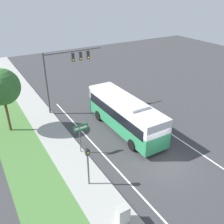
# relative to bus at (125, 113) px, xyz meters

# --- Properties ---
(ground_plane) EXTENTS (80.00, 80.00, 0.00)m
(ground_plane) POSITION_rel_bus_xyz_m (-0.13, -5.95, -1.89)
(ground_plane) COLOR #38383A
(sidewalk) EXTENTS (2.80, 80.00, 0.12)m
(sidewalk) POSITION_rel_bus_xyz_m (-6.33, -5.95, -1.83)
(sidewalk) COLOR #9E9E99
(sidewalk) RESTS_ON ground_plane
(grass_verge) EXTENTS (3.60, 80.00, 0.10)m
(grass_verge) POSITION_rel_bus_xyz_m (-9.53, -5.95, -1.84)
(grass_verge) COLOR #477538
(grass_verge) RESTS_ON ground_plane
(lane_divider_near) EXTENTS (0.14, 30.00, 0.01)m
(lane_divider_near) POSITION_rel_bus_xyz_m (-3.73, -5.95, -1.89)
(lane_divider_near) COLOR silver
(lane_divider_near) RESTS_ON ground_plane
(lane_divider_far) EXTENTS (0.14, 30.00, 0.01)m
(lane_divider_far) POSITION_rel_bus_xyz_m (3.47, -5.95, -1.89)
(lane_divider_far) COLOR silver
(lane_divider_far) RESTS_ON ground_plane
(bus) EXTENTS (2.77, 10.00, 3.44)m
(bus) POSITION_rel_bus_xyz_m (0.00, 0.00, 0.00)
(bus) COLOR #2D8956
(bus) RESTS_ON ground_plane
(signal_gantry) EXTENTS (6.54, 0.41, 6.78)m
(signal_gantry) POSITION_rel_bus_xyz_m (-2.98, 7.09, 3.09)
(signal_gantry) COLOR #4C4C51
(signal_gantry) RESTS_ON ground_plane
(pedestrian_signal) EXTENTS (0.28, 0.34, 3.15)m
(pedestrian_signal) POSITION_rel_bus_xyz_m (-6.33, -5.01, 0.25)
(pedestrian_signal) COLOR #4C4C51
(pedestrian_signal) RESTS_ON ground_plane
(street_sign) EXTENTS (1.28, 0.08, 2.78)m
(street_sign) POSITION_rel_bus_xyz_m (-5.17, -1.23, 0.10)
(street_sign) COLOR #4C4C51
(street_sign) RESTS_ON ground_plane
(utility_cabinet) EXTENTS (0.76, 0.58, 1.20)m
(utility_cabinet) POSITION_rel_bus_xyz_m (-6.01, -8.92, -1.17)
(utility_cabinet) COLOR #A8A8A3
(utility_cabinet) RESTS_ON sidewalk
(roadside_tree) EXTENTS (3.34, 3.34, 6.19)m
(roadside_tree) POSITION_rel_bus_xyz_m (-9.66, 5.56, 2.71)
(roadside_tree) COLOR brown
(roadside_tree) RESTS_ON grass_verge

